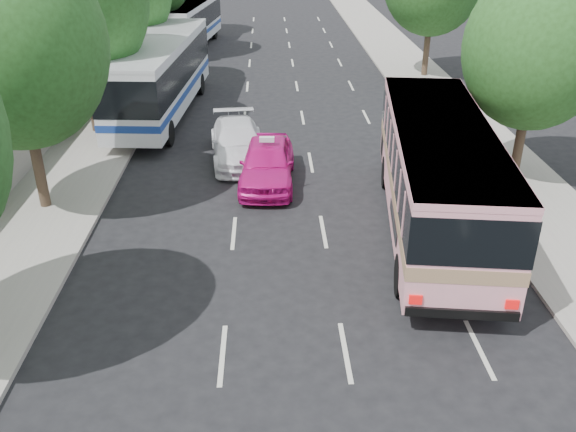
{
  "coord_description": "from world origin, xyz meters",
  "views": [
    {
      "loc": [
        -0.76,
        -13.32,
        9.39
      ],
      "look_at": [
        -0.22,
        2.0,
        1.6
      ],
      "focal_mm": 38.0,
      "sensor_mm": 36.0,
      "label": 1
    }
  ],
  "objects_px": {
    "pink_bus": "(438,166)",
    "tour_coach_front": "(160,71)",
    "pink_taxi": "(267,163)",
    "tour_coach_rear": "(190,20)",
    "white_pickup": "(238,142)"
  },
  "relations": [
    {
      "from": "pink_taxi",
      "to": "tour_coach_front",
      "type": "bearing_deg",
      "value": 123.99
    },
    {
      "from": "pink_bus",
      "to": "white_pickup",
      "type": "height_order",
      "value": "pink_bus"
    },
    {
      "from": "pink_bus",
      "to": "tour_coach_rear",
      "type": "relative_size",
      "value": 1.03
    },
    {
      "from": "white_pickup",
      "to": "tour_coach_front",
      "type": "relative_size",
      "value": 0.41
    },
    {
      "from": "tour_coach_front",
      "to": "pink_taxi",
      "type": "bearing_deg",
      "value": -55.07
    },
    {
      "from": "pink_bus",
      "to": "white_pickup",
      "type": "bearing_deg",
      "value": 142.26
    },
    {
      "from": "pink_taxi",
      "to": "tour_coach_front",
      "type": "relative_size",
      "value": 0.39
    },
    {
      "from": "tour_coach_rear",
      "to": "pink_taxi",
      "type": "bearing_deg",
      "value": -70.36
    },
    {
      "from": "pink_bus",
      "to": "tour_coach_front",
      "type": "distance_m",
      "value": 16.41
    },
    {
      "from": "pink_bus",
      "to": "tour_coach_front",
      "type": "relative_size",
      "value": 0.91
    },
    {
      "from": "white_pickup",
      "to": "tour_coach_front",
      "type": "xyz_separation_m",
      "value": [
        -3.96,
        6.18,
        1.5
      ]
    },
    {
      "from": "pink_taxi",
      "to": "tour_coach_rear",
      "type": "relative_size",
      "value": 0.44
    },
    {
      "from": "pink_taxi",
      "to": "pink_bus",
      "type": "bearing_deg",
      "value": -33.51
    },
    {
      "from": "tour_coach_front",
      "to": "tour_coach_rear",
      "type": "xyz_separation_m",
      "value": [
        -0.34,
        16.66,
        -0.29
      ]
    },
    {
      "from": "pink_taxi",
      "to": "tour_coach_front",
      "type": "xyz_separation_m",
      "value": [
        -5.17,
        8.69,
        1.42
      ]
    }
  ]
}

